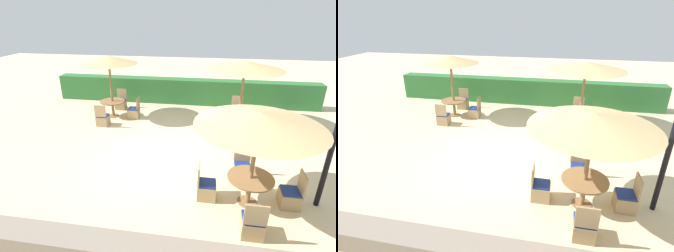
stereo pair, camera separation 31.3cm
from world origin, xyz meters
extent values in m
plane|color=beige|center=(0.00, 0.00, 0.00)|extent=(40.00, 40.00, 0.00)
cube|color=#2D6B33|center=(0.00, 5.69, 0.62)|extent=(13.00, 0.70, 1.23)
cylinder|color=black|center=(3.99, -1.52, 1.50)|extent=(0.12, 0.12, 3.00)
cylinder|color=olive|center=(-2.92, 3.35, 1.29)|extent=(0.10, 0.10, 2.58)
cone|color=tan|center=(-2.92, 3.35, 2.50)|extent=(2.41, 2.41, 0.32)
cylinder|color=olive|center=(-2.92, 3.35, 0.01)|extent=(0.48, 0.48, 0.03)
cylinder|color=olive|center=(-2.92, 3.35, 0.33)|extent=(0.12, 0.12, 0.67)
cylinder|color=olive|center=(-2.92, 3.35, 0.69)|extent=(1.09, 1.09, 0.04)
cube|color=tan|center=(-1.95, 3.29, 0.20)|extent=(0.46, 0.46, 0.40)
cube|color=navy|center=(-1.95, 3.29, 0.43)|extent=(0.42, 0.42, 0.05)
cube|color=tan|center=(-1.74, 3.29, 0.69)|extent=(0.04, 0.46, 0.48)
cube|color=tan|center=(-2.87, 4.31, 0.20)|extent=(0.46, 0.46, 0.40)
cube|color=navy|center=(-2.87, 4.31, 0.43)|extent=(0.42, 0.42, 0.05)
cube|color=tan|center=(-2.87, 4.52, 0.69)|extent=(0.46, 0.04, 0.48)
cube|color=tan|center=(-2.97, 2.30, 0.20)|extent=(0.46, 0.46, 0.40)
cube|color=navy|center=(-2.97, 2.30, 0.43)|extent=(0.42, 0.42, 0.05)
cube|color=tan|center=(-2.97, 2.09, 0.69)|extent=(0.46, 0.04, 0.48)
cylinder|color=olive|center=(2.34, -1.70, 1.15)|extent=(0.10, 0.10, 2.31)
cone|color=tan|center=(2.34, -1.70, 2.23)|extent=(2.81, 2.81, 0.32)
cylinder|color=olive|center=(2.34, -1.70, 0.01)|extent=(0.48, 0.48, 0.03)
cylinder|color=olive|center=(2.34, -1.70, 0.35)|extent=(0.12, 0.12, 0.70)
cylinder|color=olive|center=(2.34, -1.70, 0.72)|extent=(1.09, 1.09, 0.04)
cube|color=tan|center=(1.34, -1.66, 0.20)|extent=(0.46, 0.46, 0.40)
cube|color=navy|center=(1.34, -1.66, 0.43)|extent=(0.42, 0.42, 0.05)
cube|color=tan|center=(1.13, -1.66, 0.69)|extent=(0.04, 0.46, 0.48)
cube|color=tan|center=(3.31, -1.66, 0.20)|extent=(0.46, 0.46, 0.40)
cube|color=navy|center=(3.31, -1.66, 0.43)|extent=(0.42, 0.42, 0.05)
cube|color=tan|center=(3.52, -1.66, 0.69)|extent=(0.04, 0.46, 0.48)
cube|color=tan|center=(2.30, -2.72, 0.20)|extent=(0.46, 0.46, 0.40)
cube|color=navy|center=(2.30, -2.72, 0.43)|extent=(0.42, 0.42, 0.05)
cube|color=tan|center=(2.30, -2.93, 0.69)|extent=(0.46, 0.04, 0.48)
cube|color=tan|center=(2.29, -0.68, 0.20)|extent=(0.46, 0.46, 0.40)
cube|color=navy|center=(2.29, -0.68, 0.43)|extent=(0.42, 0.42, 0.05)
cube|color=tan|center=(2.29, -0.47, 0.69)|extent=(0.46, 0.04, 0.48)
cylinder|color=olive|center=(2.53, 3.14, 1.27)|extent=(0.10, 0.10, 2.55)
cone|color=tan|center=(2.53, 3.14, 2.47)|extent=(2.95, 2.95, 0.32)
cylinder|color=olive|center=(2.53, 3.14, 0.01)|extent=(0.48, 0.48, 0.03)
cylinder|color=olive|center=(2.53, 3.14, 0.33)|extent=(0.12, 0.12, 0.67)
cylinder|color=olive|center=(2.53, 3.14, 0.69)|extent=(0.93, 0.93, 0.04)
cube|color=tan|center=(2.54, 2.19, 0.20)|extent=(0.46, 0.46, 0.40)
cube|color=navy|center=(2.54, 2.19, 0.43)|extent=(0.42, 0.42, 0.05)
cube|color=tan|center=(2.54, 1.98, 0.69)|extent=(0.46, 0.04, 0.48)
cube|color=tan|center=(2.51, 4.02, 0.20)|extent=(0.46, 0.46, 0.40)
cube|color=navy|center=(2.51, 4.02, 0.43)|extent=(0.42, 0.42, 0.05)
cube|color=tan|center=(2.51, 4.23, 0.69)|extent=(0.46, 0.04, 0.48)
camera|label=1|loc=(1.23, -7.10, 4.33)|focal=28.00mm
camera|label=2|loc=(1.53, -7.04, 4.33)|focal=28.00mm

